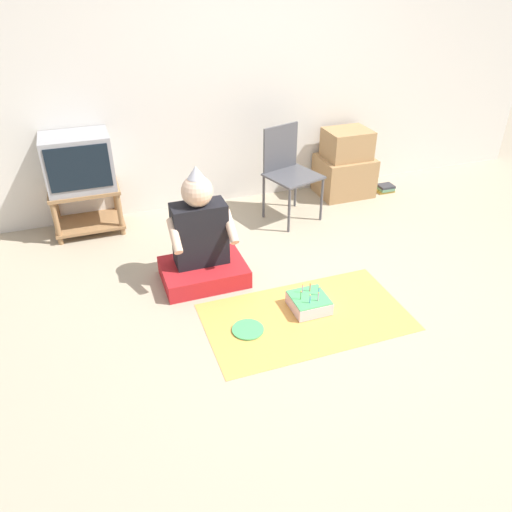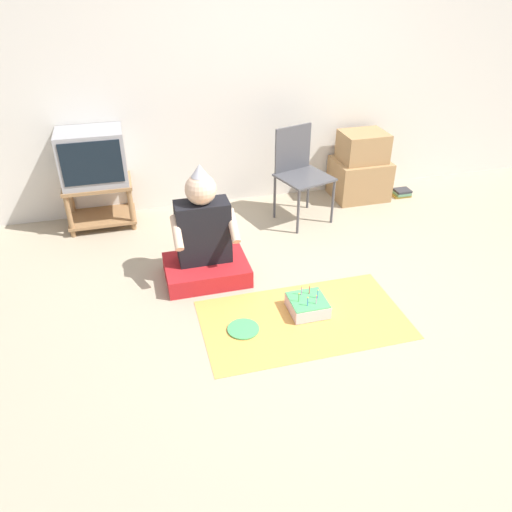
% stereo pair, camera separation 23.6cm
% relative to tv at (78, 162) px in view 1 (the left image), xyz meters
% --- Properties ---
extents(ground_plane, '(16.00, 16.00, 0.00)m').
position_rel_tv_xyz_m(ground_plane, '(1.58, -1.90, -0.65)').
color(ground_plane, tan).
extents(wall_back, '(6.40, 0.06, 2.55)m').
position_rel_tv_xyz_m(wall_back, '(1.58, 0.23, 0.62)').
color(wall_back, silver).
rests_on(wall_back, ground_plane).
extents(tv_stand, '(0.59, 0.41, 0.42)m').
position_rel_tv_xyz_m(tv_stand, '(0.00, -0.00, -0.40)').
color(tv_stand, '#997047').
rests_on(tv_stand, ground_plane).
extents(tv, '(0.55, 0.40, 0.47)m').
position_rel_tv_xyz_m(tv, '(0.00, 0.00, 0.00)').
color(tv, '#99999E').
rests_on(tv, tv_stand).
extents(folding_chair, '(0.53, 0.52, 0.84)m').
position_rel_tv_xyz_m(folding_chair, '(1.78, -0.32, -0.16)').
color(folding_chair, '#4C4C51').
rests_on(folding_chair, ground_plane).
extents(cardboard_box_stack, '(0.53, 0.45, 0.67)m').
position_rel_tv_xyz_m(cardboard_box_stack, '(2.53, -0.05, -0.35)').
color(cardboard_box_stack, '#A87F51').
rests_on(cardboard_box_stack, ground_plane).
extents(book_pile, '(0.18, 0.14, 0.07)m').
position_rel_tv_xyz_m(book_pile, '(2.97, -0.16, -0.62)').
color(book_pile, '#A88933').
rests_on(book_pile, ground_plane).
extents(person_seated, '(0.63, 0.46, 0.91)m').
position_rel_tv_xyz_m(person_seated, '(0.76, -1.10, -0.35)').
color(person_seated, red).
rests_on(person_seated, ground_plane).
extents(party_cloth, '(1.40, 0.79, 0.01)m').
position_rel_tv_xyz_m(party_cloth, '(1.31, -1.81, -0.65)').
color(party_cloth, '#EFA84C').
rests_on(party_cloth, ground_plane).
extents(birthday_cake, '(0.25, 0.25, 0.17)m').
position_rel_tv_xyz_m(birthday_cake, '(1.37, -1.73, -0.59)').
color(birthday_cake, silver).
rests_on(birthday_cake, party_cloth).
extents(paper_plate, '(0.21, 0.21, 0.01)m').
position_rel_tv_xyz_m(paper_plate, '(0.88, -1.81, -0.64)').
color(paper_plate, '#4CB266').
rests_on(paper_plate, party_cloth).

